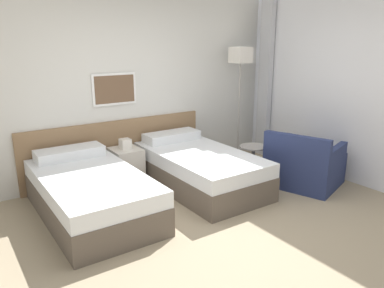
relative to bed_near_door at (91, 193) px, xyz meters
The scene contains 9 objects.
ground_plane 1.57m from the bed_near_door, 50.74° to the right, with size 16.00×16.00×0.00m, color gray.
wall_headboard 1.75m from the bed_near_door, 46.36° to the left, with size 10.00×0.10×2.70m.
wall_window 3.84m from the bed_near_door, 19.78° to the right, with size 0.21×4.69×2.70m.
bed_near_door is the anchor object (origin of this frame).
bed_near_window 1.53m from the bed_near_door, ahead, with size 1.05×1.93×0.63m.
nightstand 1.03m from the bed_near_door, 42.23° to the left, with size 0.39×0.43×0.64m.
floor_lamp 3.14m from the bed_near_door, 12.51° to the left, with size 0.28×0.28×1.86m.
side_table 2.37m from the bed_near_door, ahead, with size 0.40×0.40×0.49m.
armchair 2.88m from the bed_near_door, 15.45° to the right, with size 1.08×1.11×0.78m.
Camera 1 is at (-2.27, -2.76, 1.96)m, focal length 35.00 mm.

